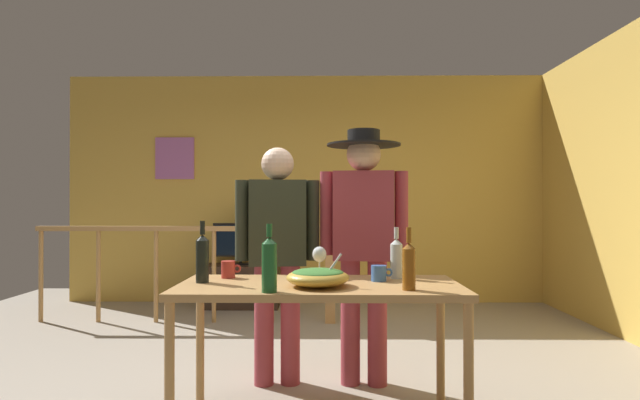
{
  "coord_description": "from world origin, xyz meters",
  "views": [
    {
      "loc": [
        0.24,
        -3.31,
        1.21
      ],
      "look_at": [
        0.2,
        -0.23,
        1.23
      ],
      "focal_mm": 28.32,
      "sensor_mm": 36.0,
      "label": 1
    }
  ],
  "objects_px": {
    "stair_railing": "(232,259)",
    "salad_bowl": "(318,276)",
    "serving_table": "(319,297)",
    "wine_glass": "(319,256)",
    "wine_bottle_amber": "(409,265)",
    "wine_bottle_green": "(269,263)",
    "person_standing_right": "(364,231)",
    "mug_red": "(229,269)",
    "framed_picture": "(175,158)",
    "mug_blue": "(379,273)",
    "person_standing_left": "(278,245)",
    "flat_screen_tv": "(240,241)",
    "wine_bottle_clear": "(396,258)",
    "tv_console": "(241,286)",
    "wine_bottle_dark": "(202,257)"
  },
  "relations": [
    {
      "from": "tv_console",
      "to": "wine_glass",
      "type": "distance_m",
      "value": 3.12
    },
    {
      "from": "framed_picture",
      "to": "wine_bottle_clear",
      "type": "distance_m",
      "value": 4.03
    },
    {
      "from": "wine_bottle_amber",
      "to": "wine_bottle_green",
      "type": "bearing_deg",
      "value": -174.16
    },
    {
      "from": "wine_bottle_dark",
      "to": "wine_bottle_amber",
      "type": "relative_size",
      "value": 1.08
    },
    {
      "from": "framed_picture",
      "to": "person_standing_left",
      "type": "bearing_deg",
      "value": -61.12
    },
    {
      "from": "tv_console",
      "to": "person_standing_right",
      "type": "distance_m",
      "value": 2.9
    },
    {
      "from": "framed_picture",
      "to": "tv_console",
      "type": "bearing_deg",
      "value": -18.55
    },
    {
      "from": "wine_bottle_green",
      "to": "framed_picture",
      "type": "bearing_deg",
      "value": 113.35
    },
    {
      "from": "stair_railing",
      "to": "serving_table",
      "type": "distance_m",
      "value": 2.52
    },
    {
      "from": "framed_picture",
      "to": "mug_blue",
      "type": "relative_size",
      "value": 4.15
    },
    {
      "from": "salad_bowl",
      "to": "person_standing_right",
      "type": "relative_size",
      "value": 0.2
    },
    {
      "from": "wine_bottle_dark",
      "to": "wine_glass",
      "type": "bearing_deg",
      "value": 15.68
    },
    {
      "from": "stair_railing",
      "to": "mug_blue",
      "type": "bearing_deg",
      "value": -60.72
    },
    {
      "from": "stair_railing",
      "to": "salad_bowl",
      "type": "distance_m",
      "value": 2.62
    },
    {
      "from": "mug_red",
      "to": "flat_screen_tv",
      "type": "bearing_deg",
      "value": 98.38
    },
    {
      "from": "tv_console",
      "to": "flat_screen_tv",
      "type": "xyz_separation_m",
      "value": [
        0.0,
        -0.03,
        0.53
      ]
    },
    {
      "from": "mug_red",
      "to": "serving_table",
      "type": "bearing_deg",
      "value": -20.66
    },
    {
      "from": "flat_screen_tv",
      "to": "wine_bottle_clear",
      "type": "distance_m",
      "value": 3.21
    },
    {
      "from": "wine_glass",
      "to": "person_standing_left",
      "type": "bearing_deg",
      "value": 126.06
    },
    {
      "from": "tv_console",
      "to": "wine_bottle_amber",
      "type": "bearing_deg",
      "value": -66.68
    },
    {
      "from": "salad_bowl",
      "to": "wine_bottle_dark",
      "type": "relative_size",
      "value": 0.97
    },
    {
      "from": "wine_bottle_clear",
      "to": "wine_bottle_dark",
      "type": "height_order",
      "value": "wine_bottle_dark"
    },
    {
      "from": "person_standing_right",
      "to": "mug_red",
      "type": "bearing_deg",
      "value": 31.32
    },
    {
      "from": "flat_screen_tv",
      "to": "person_standing_right",
      "type": "distance_m",
      "value": 2.78
    },
    {
      "from": "salad_bowl",
      "to": "wine_bottle_green",
      "type": "bearing_deg",
      "value": -143.57
    },
    {
      "from": "salad_bowl",
      "to": "wine_bottle_dark",
      "type": "bearing_deg",
      "value": 169.11
    },
    {
      "from": "wine_bottle_dark",
      "to": "person_standing_left",
      "type": "relative_size",
      "value": 0.22
    },
    {
      "from": "wine_glass",
      "to": "person_standing_right",
      "type": "height_order",
      "value": "person_standing_right"
    },
    {
      "from": "wine_bottle_clear",
      "to": "wine_bottle_amber",
      "type": "height_order",
      "value": "wine_bottle_amber"
    },
    {
      "from": "flat_screen_tv",
      "to": "salad_bowl",
      "type": "relative_size",
      "value": 1.87
    },
    {
      "from": "wine_glass",
      "to": "framed_picture",
      "type": "bearing_deg",
      "value": 119.83
    },
    {
      "from": "tv_console",
      "to": "wine_bottle_green",
      "type": "distance_m",
      "value": 3.52
    },
    {
      "from": "stair_railing",
      "to": "salad_bowl",
      "type": "bearing_deg",
      "value": -69.41
    },
    {
      "from": "serving_table",
      "to": "wine_bottle_dark",
      "type": "xyz_separation_m",
      "value": [
        -0.65,
        0.03,
        0.22
      ]
    },
    {
      "from": "flat_screen_tv",
      "to": "person_standing_left",
      "type": "distance_m",
      "value": 2.56
    },
    {
      "from": "wine_glass",
      "to": "person_standing_right",
      "type": "distance_m",
      "value": 0.51
    },
    {
      "from": "person_standing_left",
      "to": "person_standing_right",
      "type": "distance_m",
      "value": 0.59
    },
    {
      "from": "mug_red",
      "to": "mug_blue",
      "type": "bearing_deg",
      "value": -7.23
    },
    {
      "from": "person_standing_right",
      "to": "wine_glass",
      "type": "bearing_deg",
      "value": 59.11
    },
    {
      "from": "tv_console",
      "to": "person_standing_right",
      "type": "bearing_deg",
      "value": -63.36
    },
    {
      "from": "person_standing_left",
      "to": "tv_console",
      "type": "bearing_deg",
      "value": -80.52
    },
    {
      "from": "serving_table",
      "to": "wine_glass",
      "type": "height_order",
      "value": "wine_glass"
    },
    {
      "from": "wine_bottle_amber",
      "to": "mug_red",
      "type": "relative_size",
      "value": 2.72
    },
    {
      "from": "stair_railing",
      "to": "tv_console",
      "type": "distance_m",
      "value": 0.86
    },
    {
      "from": "stair_railing",
      "to": "wine_glass",
      "type": "distance_m",
      "value": 2.34
    },
    {
      "from": "wine_bottle_amber",
      "to": "mug_red",
      "type": "bearing_deg",
      "value": 157.97
    },
    {
      "from": "wine_glass",
      "to": "wine_bottle_clear",
      "type": "height_order",
      "value": "wine_bottle_clear"
    },
    {
      "from": "wine_bottle_amber",
      "to": "mug_blue",
      "type": "relative_size",
      "value": 2.6
    },
    {
      "from": "framed_picture",
      "to": "wine_bottle_clear",
      "type": "bearing_deg",
      "value": -54.54
    },
    {
      "from": "tv_console",
      "to": "person_standing_left",
      "type": "height_order",
      "value": "person_standing_left"
    }
  ]
}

